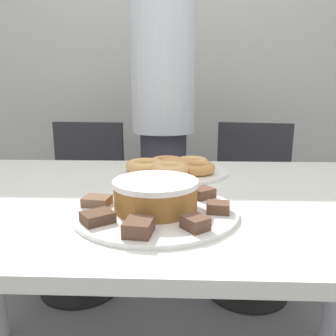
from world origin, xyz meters
name	(u,v)px	position (x,y,z in m)	size (l,w,h in m)	color
wall_back	(170,54)	(0.00, 1.52, 1.30)	(8.00, 0.05, 2.60)	beige
table	(153,226)	(0.00, 0.00, 0.67)	(1.52, 0.85, 0.77)	silver
person_standing	(163,117)	(-0.01, 0.82, 0.92)	(0.32, 0.32, 1.72)	#383842
office_chair_left	(82,211)	(-0.45, 0.81, 0.41)	(0.48, 0.48, 0.88)	black
office_chair_right	(250,213)	(0.45, 0.81, 0.41)	(0.53, 0.53, 0.88)	black
plate_cake	(156,211)	(0.02, -0.15, 0.78)	(0.37, 0.37, 0.01)	white
plate_donuts	(176,171)	(0.06, 0.23, 0.78)	(0.35, 0.35, 0.01)	white
frosted_cake	(156,194)	(0.02, -0.15, 0.82)	(0.19, 0.19, 0.07)	#9E662D
lamington_0	(203,193)	(0.13, -0.07, 0.79)	(0.07, 0.07, 0.02)	brown
lamington_1	(167,187)	(0.04, -0.02, 0.79)	(0.05, 0.06, 0.02)	brown
lamington_2	(126,190)	(-0.06, -0.04, 0.79)	(0.06, 0.06, 0.02)	brown
lamington_3	(97,201)	(-0.12, -0.14, 0.79)	(0.07, 0.06, 0.02)	brown
lamington_4	(98,217)	(-0.09, -0.24, 0.79)	(0.08, 0.08, 0.02)	#513828
lamington_5	(140,227)	(0.00, -0.29, 0.80)	(0.06, 0.06, 0.03)	brown
lamington_6	(195,223)	(0.10, -0.26, 0.79)	(0.06, 0.06, 0.02)	brown
lamington_7	(218,207)	(0.16, -0.17, 0.79)	(0.05, 0.05, 0.02)	brown
donut_0	(176,165)	(0.06, 0.23, 0.80)	(0.11, 0.11, 0.04)	#D18E4C
donut_1	(170,170)	(0.04, 0.14, 0.80)	(0.12, 0.12, 0.04)	#E5AD66
donut_2	(197,168)	(0.13, 0.18, 0.80)	(0.12, 0.12, 0.03)	#D18E4C
donut_3	(192,162)	(0.12, 0.27, 0.80)	(0.11, 0.11, 0.03)	#E5AD66
donut_4	(167,162)	(0.03, 0.28, 0.80)	(0.12, 0.12, 0.03)	#D18E4C
donut_5	(145,166)	(-0.04, 0.21, 0.80)	(0.13, 0.13, 0.04)	#E5AD66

